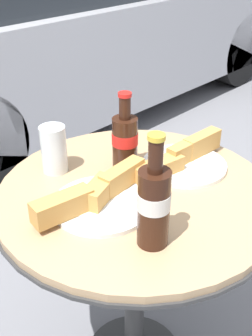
% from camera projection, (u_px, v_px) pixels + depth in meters
% --- Properties ---
extents(bistro_table, '(0.74, 0.74, 0.69)m').
position_uv_depth(bistro_table, '(136.00, 227.00, 1.16)').
color(bistro_table, '#333333').
rests_on(bistro_table, ground_plane).
extents(cola_bottle_left, '(0.07, 0.07, 0.22)m').
position_uv_depth(cola_bottle_left, '(125.00, 141.00, 1.14)').
color(cola_bottle_left, '#33190F').
rests_on(cola_bottle_left, bistro_table).
extents(cola_bottle_right, '(0.07, 0.07, 0.26)m').
position_uv_depth(cola_bottle_right, '(154.00, 203.00, 0.86)').
color(cola_bottle_right, '#33190F').
rests_on(cola_bottle_right, bistro_table).
extents(drinking_glass, '(0.07, 0.07, 0.13)m').
position_uv_depth(drinking_glass, '(54.00, 151.00, 1.15)').
color(drinking_glass, silver).
rests_on(drinking_glass, bistro_table).
extents(lunch_plate_near, '(0.33, 0.25, 0.07)m').
position_uv_depth(lunch_plate_near, '(97.00, 197.00, 1.02)').
color(lunch_plate_near, white).
rests_on(lunch_plate_near, bistro_table).
extents(lunch_plate_far, '(0.33, 0.24, 0.07)m').
position_uv_depth(lunch_plate_far, '(183.00, 159.00, 1.18)').
color(lunch_plate_far, white).
rests_on(lunch_plate_far, bistro_table).
extents(parked_car, '(4.18, 1.68, 1.33)m').
position_uv_depth(parked_car, '(62.00, 23.00, 3.16)').
color(parked_car, '#B7B7BC').
rests_on(parked_car, ground_plane).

